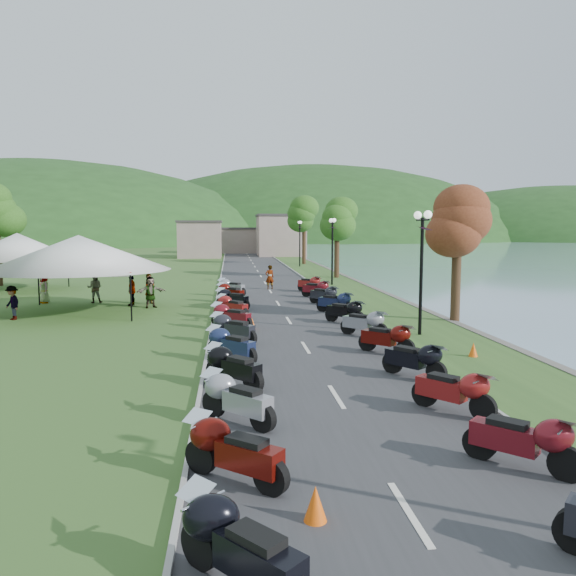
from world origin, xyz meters
name	(u,v)px	position (x,y,z in m)	size (l,w,h in m)	color
road	(265,283)	(0.00, 40.00, 0.01)	(7.00, 120.00, 0.02)	#38383B
hills_backdrop	(238,239)	(0.00, 200.00, 0.00)	(360.00, 120.00, 76.00)	#285621
far_building	(235,239)	(-2.00, 85.00, 2.50)	(18.00, 16.00, 5.00)	gray
moto_row_left	(233,356)	(-2.66, 12.64, 0.55)	(2.60, 40.62, 1.10)	#331411
moto_row_right	(362,323)	(2.56, 17.88, 0.55)	(2.60, 33.74, 1.10)	#331411
vendor_tent_main	(80,274)	(-10.44, 25.74, 2.00)	(6.17, 6.17, 4.00)	silver
vendor_tent_side	(18,262)	(-17.23, 36.22, 2.00)	(5.15, 5.15, 4.00)	silver
tree_lakeside	(457,243)	(7.80, 21.17, 3.67)	(2.64, 2.64, 7.35)	#366F20
pedestrian_a	(150,304)	(-7.35, 28.64, 0.00)	(0.64, 0.47, 1.75)	slate
pedestrian_b	(95,303)	(-10.60, 29.45, 0.00)	(0.86, 0.47, 1.77)	slate
pedestrian_c	(13,320)	(-13.07, 23.66, 0.00)	(1.06, 0.44, 1.64)	slate
traffic_cone_near	(315,504)	(-1.48, 3.91, 0.28)	(0.36, 0.36, 0.57)	#F2590C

